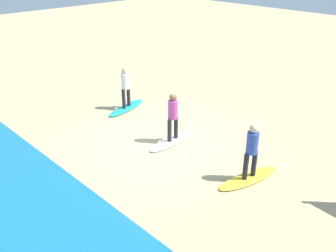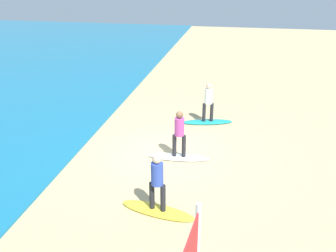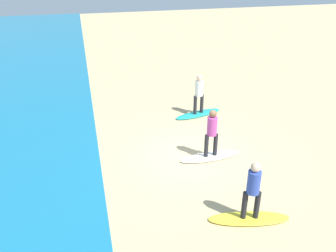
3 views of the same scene
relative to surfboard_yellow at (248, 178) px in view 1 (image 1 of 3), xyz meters
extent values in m
plane|color=tan|center=(3.35, 0.51, -0.04)|extent=(60.00, 60.00, 0.00)
ellipsoid|color=yellow|center=(0.00, 0.00, 0.00)|extent=(0.97, 2.17, 0.09)
cylinder|color=#232328|center=(0.03, 0.16, 0.43)|extent=(0.14, 0.14, 0.78)
cylinder|color=#232328|center=(-0.03, -0.16, 0.43)|extent=(0.14, 0.14, 0.78)
cylinder|color=#334CAD|center=(0.00, 0.00, 1.14)|extent=(0.32, 0.32, 0.62)
sphere|color=beige|center=(0.00, 0.00, 1.56)|extent=(0.24, 0.24, 0.24)
ellipsoid|color=white|center=(3.10, -0.07, 0.00)|extent=(0.68, 2.13, 0.09)
cylinder|color=#232328|center=(3.09, 0.09, 0.43)|extent=(0.14, 0.14, 0.78)
cylinder|color=#232328|center=(3.11, -0.23, 0.43)|extent=(0.14, 0.14, 0.78)
cylinder|color=#B74293|center=(3.10, -0.07, 1.14)|extent=(0.32, 0.32, 0.62)
sphere|color=brown|center=(3.10, -0.07, 1.56)|extent=(0.24, 0.24, 0.24)
ellipsoid|color=teal|center=(6.42, -0.73, 0.00)|extent=(1.06, 2.17, 0.09)
cylinder|color=#232328|center=(6.38, -0.57, 0.43)|extent=(0.14, 0.14, 0.78)
cylinder|color=#232328|center=(6.46, -0.88, 0.43)|extent=(0.14, 0.14, 0.78)
cylinder|color=white|center=(6.42, -0.73, 1.14)|extent=(0.32, 0.32, 0.62)
sphere|color=beige|center=(6.42, -0.73, 1.56)|extent=(0.24, 0.24, 0.24)
camera|label=1|loc=(-4.70, 7.75, 5.88)|focal=39.62mm
camera|label=2|loc=(-8.06, -1.85, 6.04)|focal=39.80mm
camera|label=3|loc=(-6.39, 3.71, 6.23)|focal=38.08mm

